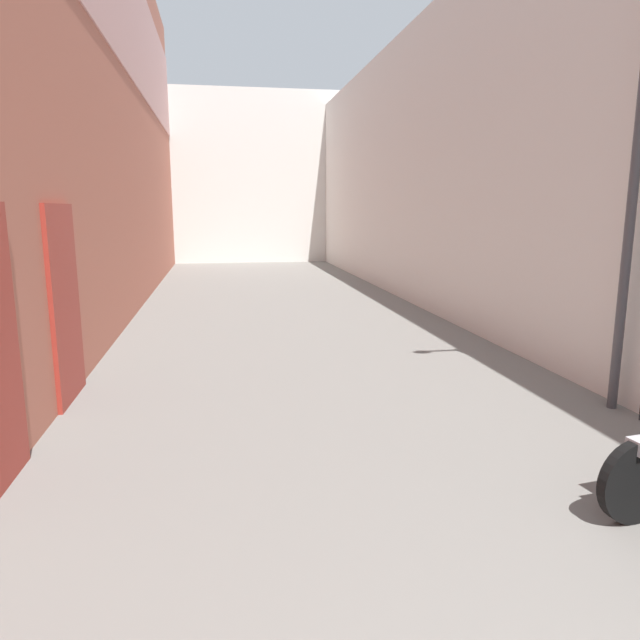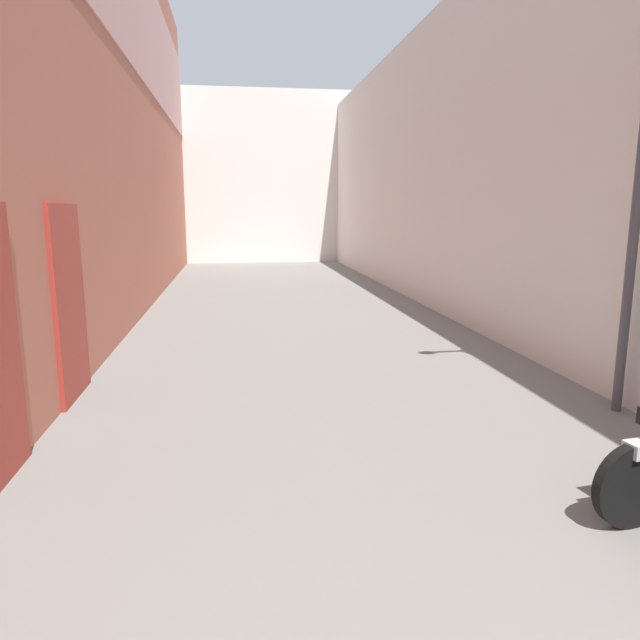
% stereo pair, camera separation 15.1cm
% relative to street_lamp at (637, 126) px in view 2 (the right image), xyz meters
% --- Properties ---
extents(ground_plane, '(40.63, 40.63, 0.00)m').
position_rel_street_lamp_xyz_m(ground_plane, '(-2.80, 3.86, -2.94)').
color(ground_plane, slate).
extents(building_left, '(0.45, 24.63, 8.69)m').
position_rel_street_lamp_xyz_m(building_left, '(-6.03, 5.81, 1.44)').
color(building_left, '#B76651').
rests_on(building_left, ground).
extents(building_right, '(0.45, 24.63, 6.20)m').
position_rel_street_lamp_xyz_m(building_right, '(0.43, 5.86, 0.15)').
color(building_right, silver).
rests_on(building_right, ground).
extents(building_far_end, '(9.07, 2.00, 6.74)m').
position_rel_street_lamp_xyz_m(building_far_end, '(-2.80, 19.18, 0.43)').
color(building_far_end, silver).
rests_on(building_far_end, ground).
extents(street_lamp, '(0.79, 0.18, 5.08)m').
position_rel_street_lamp_xyz_m(street_lamp, '(0.00, 0.00, 0.00)').
color(street_lamp, '#47474C').
rests_on(street_lamp, ground).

